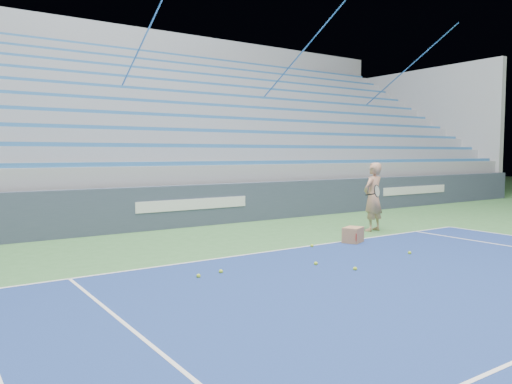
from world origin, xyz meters
TOP-DOWN VIEW (x-y plane):
  - sponsor_barrier at (0.00, 15.88)m, footprint 30.00×0.32m
  - bleachers at (0.00, 21.60)m, footprint 31.00×9.15m
  - tennis_player at (3.37, 12.61)m, footprint 0.95×0.87m
  - ball_box at (1.76, 11.69)m, footprint 0.55×0.50m
  - tennis_ball_0 at (0.68, 11.79)m, footprint 0.07×0.07m
  - tennis_ball_1 at (-2.44, 10.85)m, footprint 0.07×0.07m
  - tennis_ball_2 at (-0.08, 9.82)m, footprint 0.07×0.07m
  - tennis_ball_3 at (-2.00, 10.91)m, footprint 0.07×0.07m
  - tennis_ball_4 at (1.75, 10.18)m, footprint 0.07×0.07m
  - tennis_ball_5 at (-0.35, 10.48)m, footprint 0.07×0.07m

SIDE VIEW (x-z plane):
  - tennis_ball_0 at x=0.68m, z-range 0.00..0.07m
  - tennis_ball_1 at x=-2.44m, z-range 0.00..0.07m
  - tennis_ball_2 at x=-0.08m, z-range 0.00..0.07m
  - tennis_ball_3 at x=-2.00m, z-range 0.00..0.07m
  - tennis_ball_4 at x=1.75m, z-range 0.00..0.07m
  - tennis_ball_5 at x=-0.35m, z-range 0.00..0.07m
  - ball_box at x=1.76m, z-range 0.00..0.34m
  - sponsor_barrier at x=0.00m, z-range 0.00..1.10m
  - tennis_player at x=3.37m, z-range 0.00..1.71m
  - bleachers at x=0.00m, z-range -1.29..6.01m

